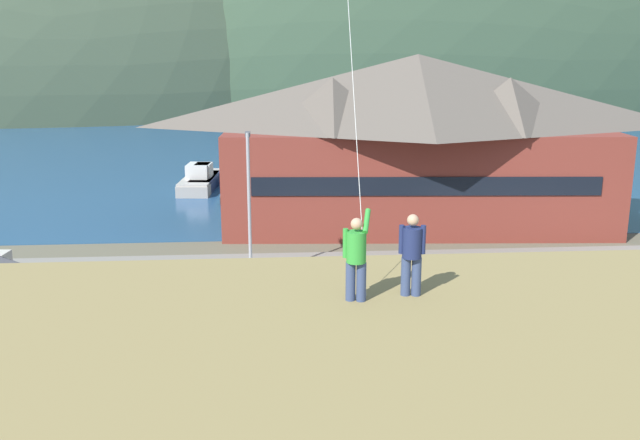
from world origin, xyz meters
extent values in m
plane|color=#66604C|center=(0.00, 0.00, 0.00)|extent=(600.00, 600.00, 0.00)
cube|color=gray|center=(0.00, 5.00, 0.05)|extent=(40.00, 20.00, 0.10)
cube|color=navy|center=(0.00, 60.00, 0.01)|extent=(360.00, 84.00, 0.03)
ellipsoid|color=#3D4C38|center=(-48.40, 108.27, 0.00)|extent=(119.84, 59.28, 68.64)
ellipsoid|color=#334733|center=(32.81, 110.32, 0.00)|extent=(127.87, 60.97, 73.69)
ellipsoid|color=#3D4C38|center=(63.41, 114.63, 0.00)|extent=(111.20, 52.16, 60.64)
cube|color=brown|center=(7.59, 21.71, 3.15)|extent=(24.58, 11.68, 6.30)
cube|color=black|center=(7.27, 16.59, 3.46)|extent=(20.34, 1.39, 1.10)
pyramid|color=#60564C|center=(7.59, 21.71, 8.59)|extent=(26.08, 12.79, 4.57)
pyramid|color=#60564C|center=(2.10, 20.28, 7.92)|extent=(5.94, 5.94, 3.20)
pyramid|color=#60564C|center=(12.86, 19.58, 7.92)|extent=(5.94, 5.94, 3.20)
cube|color=#70604C|center=(-3.88, 34.48, 0.35)|extent=(3.20, 13.39, 0.70)
cube|color=navy|center=(-7.09, 34.09, 0.45)|extent=(2.37, 5.77, 0.90)
cube|color=navy|center=(-7.09, 34.09, 0.98)|extent=(2.30, 5.59, 0.16)
cube|color=silver|center=(-7.14, 33.67, 1.61)|extent=(1.42, 1.80, 1.10)
cube|color=#A8A399|center=(-0.28, 31.84, 0.45)|extent=(3.08, 7.93, 0.90)
cube|color=#B7B2A8|center=(-0.28, 31.84, 0.98)|extent=(2.98, 7.69, 0.16)
cube|color=silver|center=(-0.33, 31.26, 1.61)|extent=(1.91, 2.46, 1.10)
cube|color=#A8A399|center=(-7.48, 34.09, 0.45)|extent=(3.13, 7.93, 0.90)
cube|color=#B7B2A8|center=(-7.48, 34.09, 0.98)|extent=(3.04, 7.69, 0.16)
cube|color=silver|center=(-7.53, 33.51, 1.61)|extent=(1.93, 2.46, 1.10)
cube|color=#9EA3A8|center=(0.52, 0.68, 0.82)|extent=(4.26, 1.95, 0.80)
cube|color=gray|center=(0.67, 0.67, 1.57)|extent=(2.16, 1.68, 0.70)
cube|color=black|center=(0.67, 0.67, 1.54)|extent=(2.20, 1.71, 0.32)
cylinder|color=black|center=(-0.81, 1.65, 0.42)|extent=(0.65, 0.24, 0.64)
cylinder|color=black|center=(-0.88, -0.19, 0.42)|extent=(0.65, 0.24, 0.64)
cylinder|color=black|center=(1.91, 1.55, 0.42)|extent=(0.65, 0.24, 0.64)
cylinder|color=black|center=(1.85, -0.29, 0.42)|extent=(0.65, 0.24, 0.64)
cube|color=slate|center=(5.08, 7.28, 0.82)|extent=(4.29, 2.02, 0.80)
cube|color=#5B5B5F|center=(4.93, 7.27, 1.57)|extent=(2.18, 1.71, 0.70)
cube|color=black|center=(4.93, 7.27, 1.54)|extent=(2.22, 1.74, 0.32)
cylinder|color=black|center=(6.49, 6.43, 0.42)|extent=(0.65, 0.25, 0.64)
cylinder|color=black|center=(6.39, 8.27, 0.42)|extent=(0.65, 0.25, 0.64)
cylinder|color=black|center=(3.76, 6.29, 0.42)|extent=(0.65, 0.25, 0.64)
cylinder|color=black|center=(3.67, 8.12, 0.42)|extent=(0.65, 0.25, 0.64)
cube|color=black|center=(-4.76, 1.58, 0.82)|extent=(4.26, 1.96, 0.80)
cube|color=black|center=(-4.61, 1.58, 1.57)|extent=(2.16, 1.68, 0.70)
cube|color=black|center=(-4.61, 1.58, 1.54)|extent=(2.20, 1.71, 0.32)
cylinder|color=black|center=(-6.09, 2.55, 0.42)|extent=(0.65, 0.24, 0.64)
cylinder|color=black|center=(-6.16, 0.72, 0.42)|extent=(0.65, 0.24, 0.64)
cylinder|color=black|center=(-3.36, 2.45, 0.42)|extent=(0.65, 0.24, 0.64)
cylinder|color=black|center=(-3.43, 0.61, 0.42)|extent=(0.65, 0.24, 0.64)
cube|color=black|center=(-6.94, 6.85, 0.82)|extent=(4.23, 1.86, 0.80)
cube|color=black|center=(-7.09, 6.85, 1.57)|extent=(2.12, 1.63, 0.70)
cube|color=black|center=(-7.09, 6.85, 1.54)|extent=(2.16, 1.66, 0.32)
cylinder|color=black|center=(-5.58, 5.91, 0.42)|extent=(0.64, 0.23, 0.64)
cylinder|color=black|center=(-5.56, 7.75, 0.42)|extent=(0.64, 0.23, 0.64)
cylinder|color=black|center=(-8.31, 5.95, 0.42)|extent=(0.64, 0.23, 0.64)
cylinder|color=black|center=(-8.29, 7.79, 0.42)|extent=(0.64, 0.23, 0.64)
cube|color=#236633|center=(6.62, 0.04, 0.82)|extent=(4.32, 2.09, 0.80)
cube|color=#1E562B|center=(6.77, 0.03, 1.57)|extent=(2.21, 1.74, 0.70)
cube|color=black|center=(6.77, 0.03, 1.54)|extent=(2.25, 1.78, 0.32)
cylinder|color=black|center=(5.33, 1.05, 0.42)|extent=(0.65, 0.26, 0.64)
cylinder|color=black|center=(5.20, -0.78, 0.42)|extent=(0.65, 0.26, 0.64)
cylinder|color=black|center=(8.05, 0.86, 0.42)|extent=(0.65, 0.26, 0.64)
cylinder|color=black|center=(7.92, -0.98, 0.42)|extent=(0.65, 0.26, 0.64)
cylinder|color=#ADADB2|center=(-2.82, 10.50, 3.74)|extent=(0.16, 0.16, 7.28)
cube|color=#4C4C51|center=(-2.82, 10.85, 7.28)|extent=(0.24, 0.70, 0.20)
cylinder|color=#384770|center=(-0.20, -9.14, 6.71)|extent=(0.20, 0.20, 0.82)
cylinder|color=#384770|center=(0.02, -9.19, 6.71)|extent=(0.20, 0.20, 0.82)
cylinder|color=green|center=(-0.09, -9.17, 7.44)|extent=(0.40, 0.40, 0.64)
sphere|color=tan|center=(-0.09, -9.17, 7.92)|extent=(0.24, 0.24, 0.24)
cylinder|color=green|center=(0.13, -9.04, 7.94)|extent=(0.24, 0.56, 0.43)
cylinder|color=green|center=(-0.30, -9.11, 7.51)|extent=(0.11, 0.11, 0.60)
cylinder|color=#384770|center=(0.98, -8.92, 6.71)|extent=(0.20, 0.20, 0.82)
cylinder|color=#384770|center=(1.20, -8.95, 6.71)|extent=(0.20, 0.20, 0.82)
cylinder|color=navy|center=(1.09, -8.94, 7.44)|extent=(0.40, 0.40, 0.64)
sphere|color=tan|center=(1.09, -8.94, 7.92)|extent=(0.24, 0.24, 0.24)
cylinder|color=navy|center=(0.87, -8.91, 7.51)|extent=(0.11, 0.11, 0.60)
cylinder|color=navy|center=(1.31, -8.97, 7.51)|extent=(0.11, 0.11, 0.60)
cylinder|color=silver|center=(0.16, -5.44, 11.79)|extent=(0.02, 6.96, 11.00)
camera|label=1|loc=(-1.80, -22.56, 11.36)|focal=39.22mm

